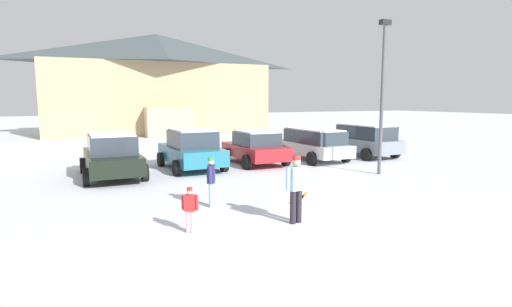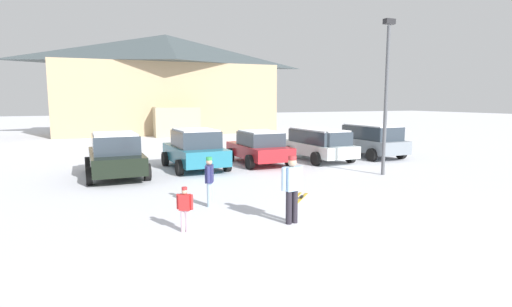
{
  "view_description": "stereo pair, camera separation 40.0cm",
  "coord_description": "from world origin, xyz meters",
  "views": [
    {
      "loc": [
        -6.09,
        -5.4,
        2.99
      ],
      "look_at": [
        -0.63,
        6.03,
        1.28
      ],
      "focal_mm": 28.0,
      "sensor_mm": 36.0,
      "label": 1
    },
    {
      "loc": [
        -5.73,
        -5.56,
        2.99
      ],
      "look_at": [
        -0.63,
        6.03,
        1.28
      ],
      "focal_mm": 28.0,
      "sensor_mm": 36.0,
      "label": 2
    }
  ],
  "objects": [
    {
      "name": "ground",
      "position": [
        0.0,
        0.0,
        0.0
      ],
      "size": [
        160.0,
        160.0,
        0.0
      ],
      "primitive_type": "plane",
      "color": "silver"
    },
    {
      "name": "ski_lodge",
      "position": [
        1.7,
        31.51,
        4.48
      ],
      "size": [
        19.72,
        9.82,
        8.83
      ],
      "color": "tan",
      "rests_on": "ground"
    },
    {
      "name": "parked_black_sedan",
      "position": [
        -4.54,
        10.77,
        0.86
      ],
      "size": [
        2.23,
        4.49,
        1.72
      ],
      "color": "black",
      "rests_on": "ground"
    },
    {
      "name": "parked_teal_hatchback",
      "position": [
        -1.23,
        11.23,
        0.87
      ],
      "size": [
        2.33,
        4.18,
        1.75
      ],
      "color": "#237088",
      "rests_on": "ground"
    },
    {
      "name": "parked_red_sedan",
      "position": [
        1.88,
        11.35,
        0.8
      ],
      "size": [
        2.19,
        4.05,
        1.57
      ],
      "color": "#B31F26",
      "rests_on": "ground"
    },
    {
      "name": "parked_white_suv",
      "position": [
        5.0,
        11.15,
        0.86
      ],
      "size": [
        2.18,
        4.4,
        1.57
      ],
      "color": "white",
      "rests_on": "ground"
    },
    {
      "name": "parked_grey_wagon",
      "position": [
        8.19,
        11.07,
        0.91
      ],
      "size": [
        2.16,
        4.03,
        1.7
      ],
      "color": "gray",
      "rests_on": "ground"
    },
    {
      "name": "skier_adult_in_blue_parka",
      "position": [
        -1.14,
        2.71,
        0.94
      ],
      "size": [
        0.61,
        0.31,
        1.67
      ],
      "color": "#25212A",
      "rests_on": "ground"
    },
    {
      "name": "skier_child_in_red_jacket",
      "position": [
        -3.67,
        3.1,
        0.59
      ],
      "size": [
        0.34,
        0.26,
        1.05
      ],
      "color": "silver",
      "rests_on": "ground"
    },
    {
      "name": "skier_teen_in_navy_coat",
      "position": [
        -2.5,
        5.02,
        0.79
      ],
      "size": [
        0.33,
        0.48,
        1.41
      ],
      "color": "#94B3CC",
      "rests_on": "ground"
    },
    {
      "name": "pair_of_skis",
      "position": [
        0.24,
        4.8,
        0.02
      ],
      "size": [
        1.23,
        1.27,
        0.08
      ],
      "color": "gold",
      "rests_on": "ground"
    },
    {
      "name": "lamp_post",
      "position": [
        5.31,
        6.84,
        3.39
      ],
      "size": [
        0.44,
        0.24,
        6.06
      ],
      "color": "#515459",
      "rests_on": "ground"
    }
  ]
}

